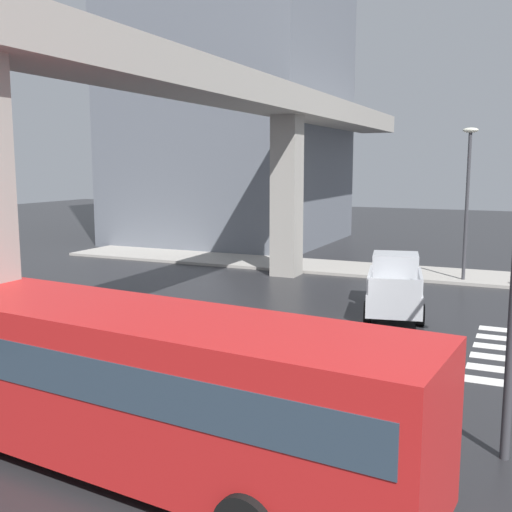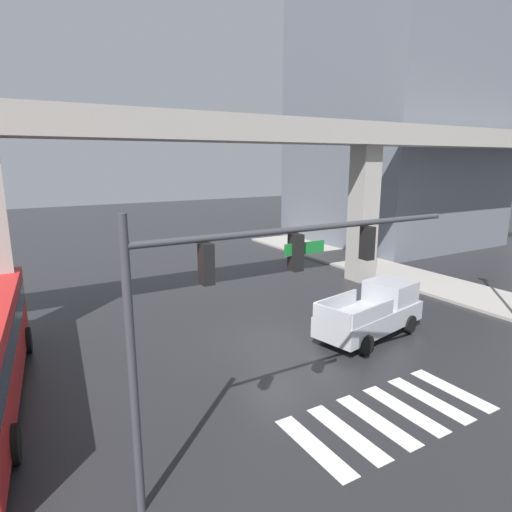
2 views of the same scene
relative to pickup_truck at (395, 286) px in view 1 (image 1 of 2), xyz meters
name	(u,v)px [view 1 (image 1 of 2)]	position (x,y,z in m)	size (l,w,h in m)	color
ground_plane	(331,333)	(-3.89, 1.29, -0.99)	(120.00, 120.00, 0.00)	#232326
elevated_overpass	(189,96)	(-3.89, 6.59, 6.94)	(57.16, 2.50, 9.15)	#9E9991
sidewalk_east	(364,270)	(8.37, 3.29, -0.91)	(4.00, 36.00, 0.15)	#9E9991
pickup_truck	(395,286)	(0.00, 0.00, 0.00)	(5.37, 2.86, 2.08)	#A8AAAF
city_bus	(139,379)	(-14.17, 1.74, 0.73)	(3.58, 10.99, 2.99)	red
street_lamp_near_corner	(468,186)	(7.17, -1.80, 3.57)	(0.44, 0.70, 7.24)	#38383D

